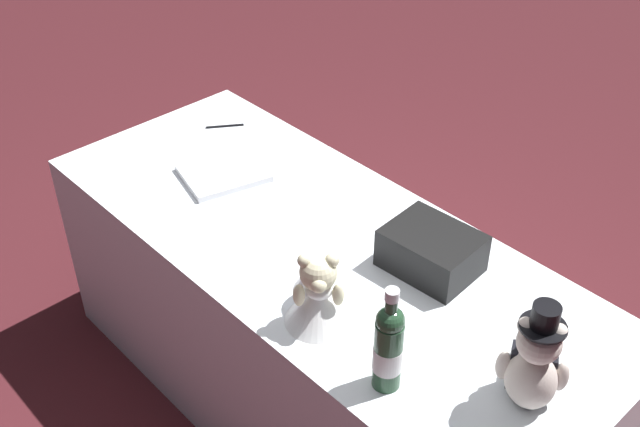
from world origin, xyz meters
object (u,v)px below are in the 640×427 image
at_px(signing_pen, 224,126).
at_px(teddy_bear_groom, 534,364).
at_px(guestbook, 224,173).
at_px(teddy_bear_bride, 318,289).
at_px(gift_case_black, 432,251).
at_px(champagne_bottle, 388,346).

bearing_deg(signing_pen, teddy_bear_groom, 170.36).
relative_size(teddy_bear_groom, guestbook, 1.15).
bearing_deg(teddy_bear_groom, teddy_bear_bride, 17.41).
distance_m(teddy_bear_groom, gift_case_black, 0.52).
distance_m(teddy_bear_bride, signing_pen, 1.09).
xyz_separation_m(teddy_bear_groom, signing_pen, (1.54, -0.26, -0.12)).
xyz_separation_m(teddy_bear_bride, guestbook, (0.73, -0.24, -0.09)).
bearing_deg(gift_case_black, teddy_bear_bride, 79.22).
bearing_deg(teddy_bear_groom, gift_case_black, -23.28).
relative_size(teddy_bear_groom, teddy_bear_bride, 1.34).
relative_size(teddy_bear_bride, champagne_bottle, 0.76).
bearing_deg(gift_case_black, champagne_bottle, 117.14).
relative_size(champagne_bottle, gift_case_black, 1.11).
distance_m(champagne_bottle, gift_case_black, 0.47).
distance_m(teddy_bear_groom, signing_pen, 1.57).
distance_m(champagne_bottle, guestbook, 1.06).
height_order(signing_pen, gift_case_black, gift_case_black).
bearing_deg(teddy_bear_bride, signing_pen, -23.67).
height_order(teddy_bear_bride, gift_case_black, teddy_bear_bride).
xyz_separation_m(champagne_bottle, signing_pen, (1.28, -0.47, -0.13)).
bearing_deg(teddy_bear_bride, gift_case_black, -100.78).
distance_m(signing_pen, gift_case_black, 1.07).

